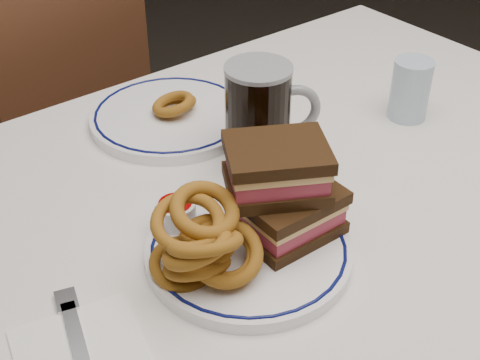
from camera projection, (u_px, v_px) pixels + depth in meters
dining_table at (279, 234)px, 1.07m from camera, size 1.27×0.87×0.75m
chair_far at (55, 124)px, 1.65m from camera, size 0.50×0.50×0.91m
main_plate at (249, 250)px, 0.87m from camera, size 0.27×0.27×0.02m
reuben_sandwich at (283, 190)px, 0.85m from camera, size 0.16×0.15×0.13m
onion_rings_main at (204, 243)px, 0.80m from camera, size 0.13×0.13×0.12m
ketchup_ramekin at (176, 211)px, 0.89m from camera, size 0.06×0.06×0.03m
beer_mug at (260, 116)px, 1.00m from camera, size 0.14×0.10×0.17m
water_glass at (410, 90)px, 1.14m from camera, size 0.07×0.07×0.11m
far_plate at (171, 116)px, 1.15m from camera, size 0.28×0.28×0.02m
onion_rings_far at (174, 105)px, 1.14m from camera, size 0.09×0.08×0.05m
napkin_fork at (80, 351)px, 0.74m from camera, size 0.16×0.18×0.01m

